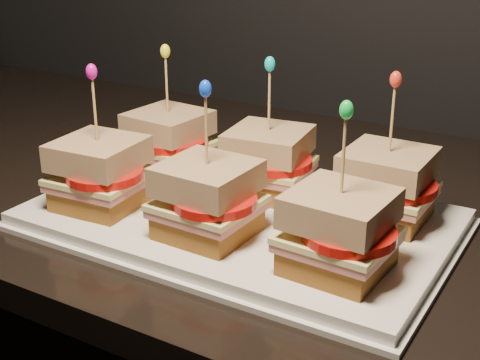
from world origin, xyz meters
The scene contains 45 objects.
granite_slab centered at (-0.67, 1.68, 0.88)m, with size 2.60×0.67×0.03m, color black.
platter centered at (-0.37, 1.55, 0.90)m, with size 0.44×0.27×0.02m, color white.
platter_rim centered at (-0.37, 1.55, 0.90)m, with size 0.45×0.29×0.01m, color white.
sandwich_0_bread_bot centered at (-0.52, 1.62, 0.92)m, with size 0.08×0.08×0.02m, color #5E3113.
sandwich_0_ham centered at (-0.52, 1.62, 0.94)m, with size 0.09×0.09×0.01m, color #BC655B.
sandwich_0_cheese centered at (-0.52, 1.62, 0.95)m, with size 0.09×0.09×0.01m, color #EDE28F.
sandwich_0_tomato centered at (-0.50, 1.61, 0.95)m, with size 0.08×0.08×0.01m, color red.
sandwich_0_bread_top centered at (-0.52, 1.62, 0.97)m, with size 0.09×0.09×0.03m, color brown.
sandwich_0_pick centered at (-0.52, 1.62, 1.02)m, with size 0.00×0.00×0.09m, color tan.
sandwich_0_frill centered at (-0.52, 1.62, 1.06)m, with size 0.01×0.01×0.02m, color yellow.
sandwich_1_bread_bot centered at (-0.37, 1.62, 0.92)m, with size 0.08×0.08×0.02m, color #5E3113.
sandwich_1_ham centered at (-0.37, 1.62, 0.94)m, with size 0.09×0.09×0.01m, color #BC655B.
sandwich_1_cheese centered at (-0.37, 1.62, 0.95)m, with size 0.09×0.09×0.01m, color #EDE28F.
sandwich_1_tomato centered at (-0.36, 1.61, 0.95)m, with size 0.08×0.08×0.01m, color red.
sandwich_1_bread_top centered at (-0.37, 1.62, 0.97)m, with size 0.09×0.09×0.03m, color brown.
sandwich_1_pick centered at (-0.37, 1.62, 1.02)m, with size 0.00×0.00×0.09m, color tan.
sandwich_1_frill centered at (-0.37, 1.62, 1.06)m, with size 0.01×0.01×0.02m, color #0BB1B5.
sandwich_2_bread_bot centered at (-0.23, 1.62, 0.92)m, with size 0.08×0.08×0.02m, color #5E3113.
sandwich_2_ham centered at (-0.23, 1.62, 0.94)m, with size 0.09×0.09×0.01m, color #BC655B.
sandwich_2_cheese centered at (-0.23, 1.62, 0.95)m, with size 0.09×0.09×0.01m, color #EDE28F.
sandwich_2_tomato centered at (-0.22, 1.61, 0.95)m, with size 0.08×0.08×0.01m, color red.
sandwich_2_bread_top centered at (-0.23, 1.62, 0.97)m, with size 0.09×0.09×0.03m, color brown.
sandwich_2_pick centered at (-0.23, 1.62, 1.02)m, with size 0.00×0.00×0.09m, color tan.
sandwich_2_frill centered at (-0.23, 1.62, 1.06)m, with size 0.01×0.01×0.02m, color red.
sandwich_3_bread_bot centered at (-0.52, 1.49, 0.92)m, with size 0.08×0.08×0.02m, color #5E3113.
sandwich_3_ham centered at (-0.52, 1.49, 0.94)m, with size 0.09×0.09×0.01m, color #BC655B.
sandwich_3_cheese centered at (-0.52, 1.49, 0.95)m, with size 0.09×0.09×0.01m, color #EDE28F.
sandwich_3_tomato centered at (-0.50, 1.49, 0.95)m, with size 0.08×0.08×0.01m, color red.
sandwich_3_bread_top centered at (-0.52, 1.49, 0.97)m, with size 0.09×0.09×0.03m, color brown.
sandwich_3_pick centered at (-0.52, 1.49, 1.02)m, with size 0.00×0.00×0.09m, color tan.
sandwich_3_frill centered at (-0.52, 1.49, 1.06)m, with size 0.01×0.01×0.02m, color #C9108E.
sandwich_4_bread_bot centered at (-0.37, 1.49, 0.92)m, with size 0.08×0.08×0.02m, color #5E3113.
sandwich_4_ham centered at (-0.37, 1.49, 0.94)m, with size 0.09×0.09×0.01m, color #BC655B.
sandwich_4_cheese centered at (-0.37, 1.49, 0.95)m, with size 0.09×0.09×0.01m, color #EDE28F.
sandwich_4_tomato centered at (-0.36, 1.49, 0.95)m, with size 0.08×0.08×0.01m, color red.
sandwich_4_bread_top centered at (-0.37, 1.49, 0.97)m, with size 0.09×0.09×0.03m, color brown.
sandwich_4_pick centered at (-0.37, 1.49, 1.02)m, with size 0.00×0.00×0.09m, color tan.
sandwich_4_frill centered at (-0.37, 1.49, 1.06)m, with size 0.01×0.01×0.02m, color blue.
sandwich_5_bread_bot centered at (-0.23, 1.49, 0.92)m, with size 0.08×0.08×0.02m, color #5E3113.
sandwich_5_ham centered at (-0.23, 1.49, 0.94)m, with size 0.09×0.09×0.01m, color #BC655B.
sandwich_5_cheese centered at (-0.23, 1.49, 0.95)m, with size 0.09×0.09×0.01m, color #EDE28F.
sandwich_5_tomato centered at (-0.22, 1.49, 0.95)m, with size 0.08×0.08×0.01m, color red.
sandwich_5_bread_top centered at (-0.23, 1.49, 0.97)m, with size 0.09×0.09×0.03m, color brown.
sandwich_5_pick centered at (-0.23, 1.49, 1.02)m, with size 0.00×0.00×0.09m, color tan.
sandwich_5_frill centered at (-0.23, 1.49, 1.06)m, with size 0.01×0.01×0.02m, color green.
Camera 1 is at (-0.04, 0.99, 1.22)m, focal length 50.00 mm.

